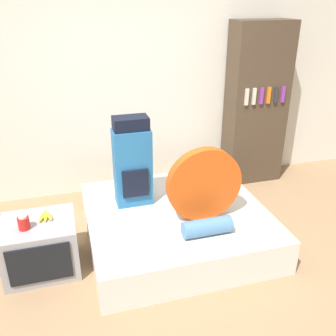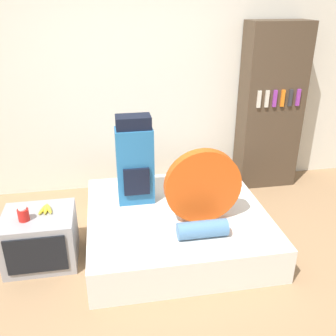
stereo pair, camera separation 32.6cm
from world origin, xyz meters
name	(u,v)px [view 1 (the left image)]	position (x,y,z in m)	size (l,w,h in m)	color
ground_plane	(177,283)	(0.00, 0.00, 0.00)	(16.00, 16.00, 0.00)	#997551
wall_back	(129,82)	(0.00, 1.89, 1.30)	(8.00, 0.05, 2.60)	silver
bed	(176,224)	(0.18, 0.61, 0.17)	(1.67, 1.59, 0.33)	silver
backpack	(133,163)	(-0.18, 0.87, 0.75)	(0.35, 0.24, 0.87)	#23669E
tent_bag	(204,184)	(0.37, 0.41, 0.67)	(0.69, 0.10, 0.69)	#D14C14
sleeping_roll	(207,227)	(0.31, 0.15, 0.41)	(0.43, 0.15, 0.15)	teal
television	(41,246)	(-1.08, 0.51, 0.24)	(0.61, 0.54, 0.47)	#939399
canister	(24,223)	(-1.17, 0.45, 0.53)	(0.09, 0.09, 0.12)	red
banana_bunch	(46,216)	(-1.00, 0.58, 0.49)	(0.13, 0.18, 0.03)	yellow
bookshelf	(256,105)	(1.52, 1.67, 0.98)	(0.71, 0.37, 1.96)	#473828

